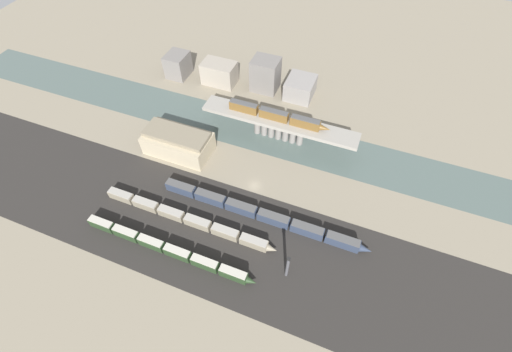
% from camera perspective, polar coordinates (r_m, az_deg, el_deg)
% --- Properties ---
extents(ground_plane, '(400.00, 400.00, 0.00)m').
position_cam_1_polar(ground_plane, '(128.99, -0.27, -1.65)').
color(ground_plane, gray).
extents(railbed_yard, '(280.00, 42.00, 0.01)m').
position_cam_1_polar(railbed_yard, '(117.36, -4.63, -10.43)').
color(railbed_yard, '#282623').
rests_on(railbed_yard, ground).
extents(river_water, '(320.00, 21.81, 0.01)m').
position_cam_1_polar(river_water, '(146.01, 3.68, 6.41)').
color(river_water, '#4C5B56').
rests_on(river_water, ground).
extents(bridge, '(64.60, 9.01, 9.96)m').
position_cam_1_polar(bridge, '(140.73, 3.84, 8.59)').
color(bridge, gray).
rests_on(bridge, ground).
extents(train_on_bridge, '(41.99, 2.67, 4.12)m').
position_cam_1_polar(train_on_bridge, '(138.04, 3.46, 10.04)').
color(train_on_bridge, brown).
rests_on(train_on_bridge, bridge).
extents(train_yard_near, '(60.98, 2.65, 3.97)m').
position_cam_1_polar(train_yard_near, '(116.79, -14.62, -11.67)').
color(train_yard_near, '#23381E').
rests_on(train_yard_near, ground).
extents(train_yard_mid, '(64.50, 2.90, 3.56)m').
position_cam_1_polar(train_yard_mid, '(121.18, -11.36, -7.02)').
color(train_yard_mid, gray).
rests_on(train_yard_mid, ground).
extents(train_yard_far, '(75.41, 3.09, 4.12)m').
position_cam_1_polar(train_yard_far, '(119.48, 0.78, -6.41)').
color(train_yard_far, '#2D384C').
rests_on(train_yard_far, ground).
extents(warehouse_building, '(26.23, 14.37, 9.93)m').
position_cam_1_polar(warehouse_building, '(140.75, -12.86, 5.52)').
color(warehouse_building, tan).
rests_on(warehouse_building, ground).
extents(signal_tower, '(1.00, 0.95, 12.01)m').
position_cam_1_polar(signal_tower, '(106.71, 5.25, -14.85)').
color(signal_tower, '#4C4C51').
rests_on(signal_tower, ground).
extents(city_block_far_left, '(9.74, 11.47, 11.29)m').
position_cam_1_polar(city_block_far_left, '(180.83, -12.89, 17.60)').
color(city_block_far_left, slate).
rests_on(city_block_far_left, ground).
extents(city_block_left, '(15.89, 10.10, 10.63)m').
position_cam_1_polar(city_block_left, '(172.61, -6.13, 16.69)').
color(city_block_left, gray).
rests_on(city_block_left, ground).
extents(city_block_center, '(12.30, 10.50, 15.52)m').
position_cam_1_polar(city_block_center, '(166.43, 1.57, 16.52)').
color(city_block_center, slate).
rests_on(city_block_center, ground).
extents(city_block_right, '(12.59, 13.99, 8.90)m').
position_cam_1_polar(city_block_right, '(165.25, 7.37, 14.39)').
color(city_block_right, gray).
rests_on(city_block_right, ground).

